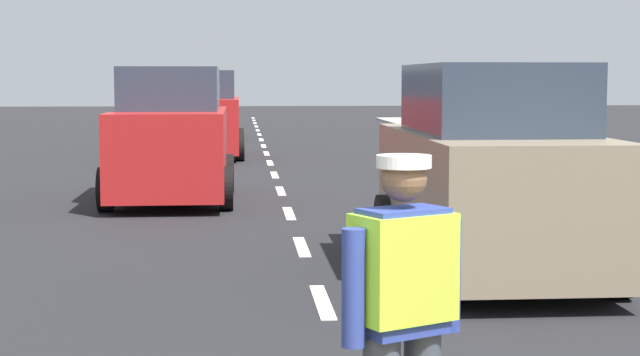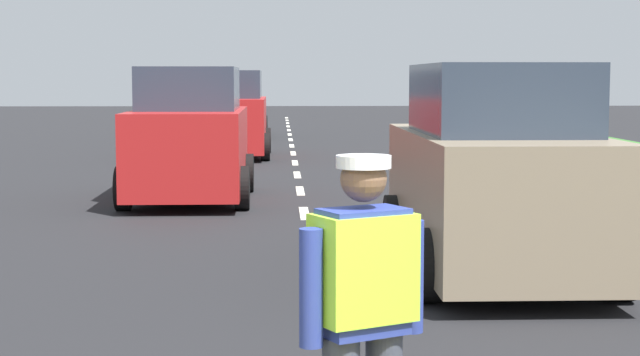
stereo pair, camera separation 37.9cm
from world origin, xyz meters
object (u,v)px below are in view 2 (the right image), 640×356
at_px(car_oncoming_lead, 190,139).
at_px(car_oncoming_third, 238,109).
at_px(road_worker, 366,310).
at_px(car_oncoming_second, 230,117).
at_px(car_outgoing_ahead, 495,178).

relative_size(car_oncoming_lead, car_oncoming_third, 0.94).
height_order(road_worker, car_oncoming_second, car_oncoming_second).
bearing_deg(car_oncoming_second, car_outgoing_ahead, -77.58).
bearing_deg(car_oncoming_second, car_oncoming_third, 90.99).
xyz_separation_m(car_oncoming_lead, car_oncoming_third, (0.07, 18.16, -0.09)).
bearing_deg(road_worker, car_oncoming_lead, 98.93).
xyz_separation_m(road_worker, car_outgoing_ahead, (1.80, 5.53, 0.08)).
distance_m(car_oncoming_third, car_outgoing_ahead, 24.93).
bearing_deg(car_oncoming_third, road_worker, -86.55).
xyz_separation_m(car_oncoming_third, car_oncoming_second, (0.15, -8.90, 0.09)).
distance_m(road_worker, car_oncoming_lead, 12.18).
relative_size(road_worker, car_oncoming_lead, 0.42).
distance_m(car_oncoming_third, car_oncoming_second, 8.90).
distance_m(car_oncoming_lead, car_outgoing_ahead, 7.48).
distance_m(car_oncoming_lead, car_oncoming_third, 18.16).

